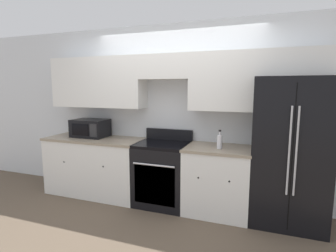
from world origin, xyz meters
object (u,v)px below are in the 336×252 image
Objects in this scene: oven_range at (162,173)px; bottle at (220,141)px; microwave at (90,128)px; refrigerator at (289,152)px.

bottle reaches higher than oven_range.
oven_range is 4.34× the size of bottle.
oven_range is 1.94× the size of microwave.
oven_range is 0.98m from bottle.
bottle is (-0.83, -0.12, 0.09)m from refrigerator.
microwave is at bearing 176.28° from bottle.
microwave is 2.08m from bottle.
refrigerator is at bearing -0.38° from microwave.
microwave is (-1.26, 0.07, 0.58)m from oven_range.
oven_range is at bearing -3.25° from microwave.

